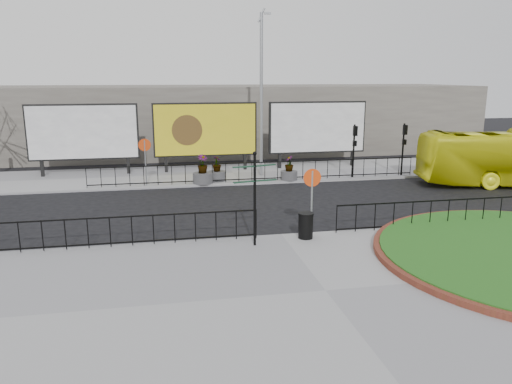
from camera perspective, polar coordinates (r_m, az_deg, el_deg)
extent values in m
plane|color=black|center=(18.39, 2.91, -5.18)|extent=(90.00, 90.00, 0.00)
cube|color=gray|center=(13.90, 7.95, -11.30)|extent=(30.00, 10.00, 0.12)
cube|color=gray|center=(29.79, -2.64, 2.10)|extent=(44.00, 6.00, 0.12)
cylinder|color=gray|center=(26.71, -12.51, 3.25)|extent=(0.07, 0.07, 2.40)
cylinder|color=#C3380D|center=(26.57, -12.62, 5.27)|extent=(0.64, 0.03, 0.64)
cylinder|color=white|center=(26.59, -12.62, 5.28)|extent=(0.50, 0.03, 0.50)
cylinder|color=gray|center=(17.90, 6.37, -1.35)|extent=(0.07, 0.07, 2.40)
cylinder|color=#C3380D|center=(17.69, 6.45, 1.63)|extent=(0.64, 0.03, 0.64)
cylinder|color=white|center=(17.71, 6.43, 1.65)|extent=(0.50, 0.03, 0.50)
cube|color=black|center=(31.09, -23.25, 2.55)|extent=(0.18, 0.18, 1.00)
cube|color=black|center=(30.42, -14.38, 3.00)|extent=(0.18, 0.18, 1.00)
cube|color=black|center=(30.39, -19.15, 6.49)|extent=(6.20, 0.25, 3.20)
cube|color=white|center=(30.23, -19.19, 6.46)|extent=(6.00, 0.06, 3.00)
cube|color=black|center=(30.37, -10.24, 3.19)|extent=(0.18, 0.18, 1.00)
cube|color=black|center=(30.80, -1.26, 3.54)|extent=(0.18, 0.18, 1.00)
cube|color=black|center=(30.22, -5.81, 7.11)|extent=(6.20, 0.25, 3.20)
cube|color=gold|center=(30.06, -5.78, 7.08)|extent=(6.00, 0.06, 3.00)
cube|color=black|center=(31.24, 2.72, 3.66)|extent=(0.18, 0.18, 1.00)
cube|color=black|center=(32.71, 10.94, 3.87)|extent=(0.18, 0.18, 1.00)
cube|color=black|center=(31.63, 7.03, 7.35)|extent=(6.20, 0.25, 3.20)
cube|color=white|center=(31.48, 7.12, 7.32)|extent=(6.00, 0.06, 3.00)
cylinder|color=gray|center=(28.53, 0.60, 10.85)|extent=(0.18, 0.18, 9.00)
cylinder|color=gray|center=(28.68, 0.62, 19.57)|extent=(0.43, 0.10, 0.77)
cube|color=gray|center=(28.77, 1.35, 19.75)|extent=(0.35, 0.15, 0.12)
cylinder|color=black|center=(28.74, 11.09, 4.61)|extent=(0.10, 0.10, 3.00)
cube|color=black|center=(28.48, 11.28, 6.86)|extent=(0.22, 0.18, 0.55)
cube|color=black|center=(28.57, 11.22, 5.47)|extent=(0.20, 0.16, 0.30)
cylinder|color=black|center=(29.99, 16.43, 4.67)|extent=(0.10, 0.10, 3.00)
cube|color=black|center=(29.74, 16.68, 6.83)|extent=(0.22, 0.18, 0.55)
cube|color=black|center=(29.82, 16.59, 5.49)|extent=(0.20, 0.16, 0.30)
cube|color=slate|center=(39.29, -4.84, 8.36)|extent=(40.00, 10.00, 5.00)
cylinder|color=black|center=(16.73, -0.14, -1.03)|extent=(0.09, 0.09, 3.12)
sphere|color=black|center=(16.41, -0.15, 4.43)|extent=(0.14, 0.14, 0.14)
cube|color=black|center=(16.37, -1.45, 2.90)|extent=(0.74, 0.22, 0.03)
cube|color=black|center=(16.65, 1.06, 3.08)|extent=(0.74, 0.32, 0.03)
cube|color=black|center=(16.43, -1.40, 1.16)|extent=(0.74, 0.29, 0.03)
cube|color=black|center=(16.69, 1.13, 1.36)|extent=(0.74, 0.22, 0.03)
cylinder|color=black|center=(17.85, 5.70, -3.92)|extent=(0.52, 0.52, 0.87)
cylinder|color=black|center=(17.72, 5.73, -2.48)|extent=(0.56, 0.56, 0.06)
cylinder|color=#4C4C4F|center=(26.96, -6.10, 1.59)|extent=(1.07, 1.07, 0.56)
imported|color=#204D14|center=(26.82, -6.14, 3.22)|extent=(0.75, 0.75, 0.99)
cylinder|color=#4C4C4F|center=(27.59, -4.48, 1.85)|extent=(0.99, 0.99, 0.51)
imported|color=#204D14|center=(27.46, -4.51, 3.26)|extent=(0.66, 0.66, 0.86)
cylinder|color=#4C4C4F|center=(27.78, 3.79, 1.91)|extent=(0.94, 0.94, 0.49)
imported|color=#204D14|center=(27.65, 3.81, 3.27)|extent=(0.48, 0.48, 0.86)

